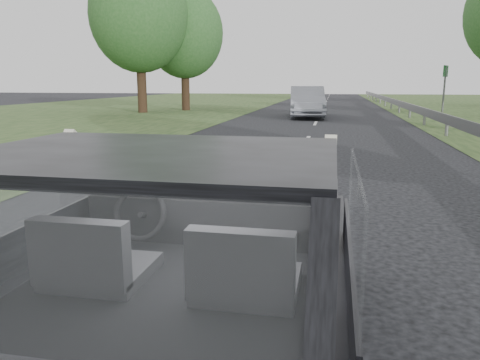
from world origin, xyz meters
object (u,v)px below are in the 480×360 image
at_px(subject_car, 184,267).
at_px(other_car, 307,102).
at_px(highway_sign, 444,89).
at_px(cat, 259,186).

xyz_separation_m(subject_car, other_car, (-0.60, 21.57, 0.05)).
bearing_deg(highway_sign, subject_car, -80.47).
bearing_deg(subject_car, cat, 61.48).
height_order(other_car, highway_sign, highway_sign).
bearing_deg(subject_car, other_car, 91.58).
relative_size(subject_car, highway_sign, 1.49).
height_order(subject_car, cat, subject_car).
bearing_deg(other_car, highway_sign, 30.79).
xyz_separation_m(cat, other_car, (-0.92, 20.97, -0.30)).
bearing_deg(highway_sign, other_car, -119.79).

